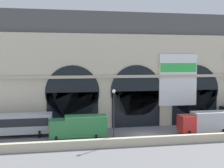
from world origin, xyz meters
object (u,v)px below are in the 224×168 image
street_lamp_quayside (114,110)px  box_truck_midwest (79,126)px  box_truck_mideast (205,122)px  bus_west (11,124)px

street_lamp_quayside → box_truck_midwest: bearing=140.4°
box_truck_mideast → street_lamp_quayside: size_ratio=1.09×
bus_west → box_truck_mideast: (27.02, -3.04, -0.08)m
box_truck_midwest → bus_west: bearing=163.0°
box_truck_mideast → box_truck_midwest: bearing=179.2°
bus_west → box_truck_midwest: 9.49m
box_truck_midwest → box_truck_mideast: same height
bus_west → box_truck_mideast: bearing=-6.4°
box_truck_midwest → box_truck_mideast: bearing=-0.8°
box_truck_midwest → street_lamp_quayside: street_lamp_quayside is taller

